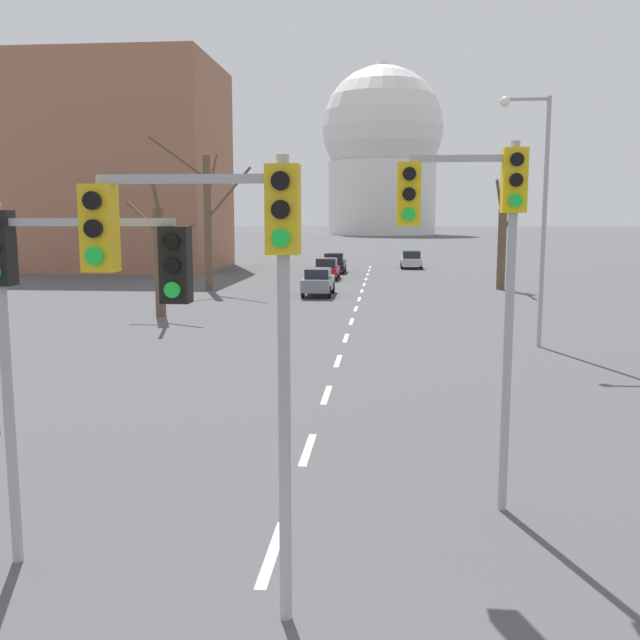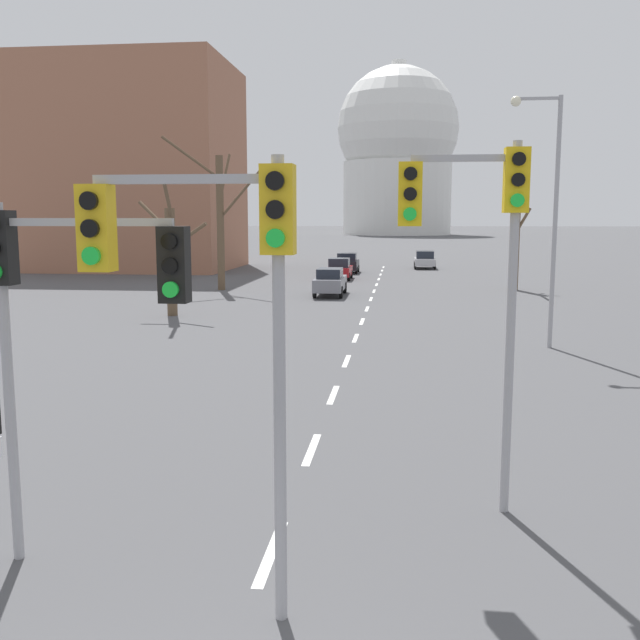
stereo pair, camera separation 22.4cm
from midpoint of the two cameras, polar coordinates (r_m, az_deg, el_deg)
name	(u,v)px [view 1 (the left image)]	position (r m, az deg, el deg)	size (l,w,h in m)	color
lane_stripe_0	(272,553)	(10.47, -4.47, -18.07)	(0.16, 2.00, 0.01)	silver
lane_stripe_1	(308,449)	(14.59, -1.43, -10.30)	(0.16, 2.00, 0.01)	silver
lane_stripe_2	(326,395)	(18.89, 0.18, -5.99)	(0.16, 2.00, 0.01)	silver
lane_stripe_3	(338,361)	(23.27, 1.18, -3.29)	(0.16, 2.00, 0.01)	silver
lane_stripe_4	(346,338)	(27.68, 1.85, -1.44)	(0.16, 2.00, 0.01)	silver
lane_stripe_5	(352,321)	(32.12, 2.34, -0.11)	(0.16, 2.00, 0.01)	silver
lane_stripe_6	(356,309)	(36.58, 2.71, 0.90)	(0.16, 2.00, 0.01)	silver
lane_stripe_7	(359,299)	(41.04, 3.00, 1.70)	(0.16, 2.00, 0.01)	silver
lane_stripe_8	(362,291)	(45.51, 3.23, 2.33)	(0.16, 2.00, 0.01)	silver
lane_stripe_9	(364,284)	(49.99, 3.42, 2.85)	(0.16, 2.00, 0.01)	silver
lane_stripe_10	(366,279)	(54.47, 3.58, 3.29)	(0.16, 2.00, 0.01)	silver
lane_stripe_11	(368,274)	(58.95, 3.72, 3.66)	(0.16, 2.00, 0.01)	silver
lane_stripe_12	(369,270)	(63.43, 3.83, 3.98)	(0.16, 2.00, 0.01)	silver
lane_stripe_13	(370,267)	(67.92, 3.94, 4.25)	(0.16, 2.00, 0.01)	silver
traffic_signal_near_left	(62,293)	(9.72, -20.55, 2.01)	(2.68, 0.34, 4.83)	#9E9EA3
traffic_signal_near_right	(477,235)	(11.14, 11.91, 6.64)	(1.93, 0.34, 5.76)	#9E9EA3
traffic_signal_centre_tall	(220,273)	(7.91, -8.83, 3.71)	(2.41, 0.34, 5.29)	#9E9EA3
street_lamp_right	(537,198)	(26.54, 16.73, 9.31)	(1.76, 0.36, 8.80)	#9E9EA3
sedan_near_left	(318,282)	(42.66, -0.29, 3.10)	(1.73, 4.50, 1.65)	slate
sedan_near_right	(327,269)	(53.95, 0.42, 4.11)	(1.81, 3.95, 1.62)	maroon
sedan_mid_centre	(334,263)	(60.41, 1.04, 4.58)	(1.89, 3.84, 1.70)	black
sedan_far_left	(411,260)	(66.44, 7.21, 4.82)	(1.93, 4.17, 1.61)	#B7B7BC
bare_tree_left_near	(208,217)	(46.35, -9.12, 8.17)	(6.50, 3.05, 9.68)	brown
bare_tree_right_near	(502,245)	(47.72, 14.22, 5.87)	(1.68, 2.66, 7.06)	brown
bare_tree_left_far	(159,256)	(34.46, -12.92, 5.03)	(3.76, 3.15, 6.21)	brown
capitol_dome	(382,151)	(201.75, 4.97, 13.30)	(33.04, 33.04, 46.67)	silver
apartment_block_left	(119,168)	(68.04, -15.91, 11.64)	(18.00, 14.00, 18.20)	#9E664C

